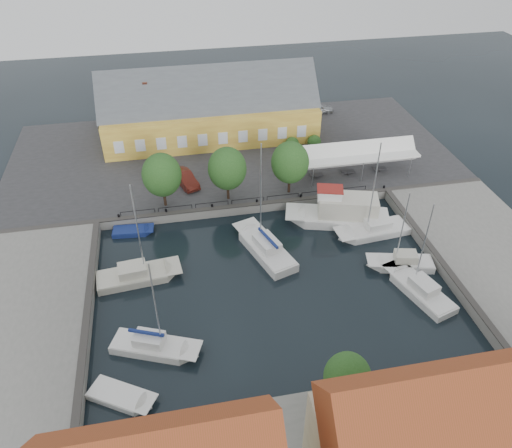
{
  "coord_description": "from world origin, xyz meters",
  "views": [
    {
      "loc": [
        -7.92,
        -34.56,
        32.0
      ],
      "look_at": [
        0.0,
        6.0,
        1.5
      ],
      "focal_mm": 35.0,
      "sensor_mm": 36.0,
      "label": 1
    }
  ],
  "objects": [
    {
      "name": "east_boat_b",
      "position": [
        12.87,
        -1.48,
        0.26
      ],
      "size": [
        6.65,
        3.45,
        9.05
      ],
      "color": "white",
      "rests_on": "ground"
    },
    {
      "name": "ground",
      "position": [
        0.0,
        0.0,
        0.0
      ],
      "size": [
        140.0,
        140.0,
        0.0
      ],
      "primitive_type": "plane",
      "color": "black",
      "rests_on": "ground"
    },
    {
      "name": "east_boat_a",
      "position": [
        12.21,
        4.03,
        0.26
      ],
      "size": [
        8.17,
        3.38,
        11.32
      ],
      "color": "white",
      "rests_on": "ground"
    },
    {
      "name": "car_red",
      "position": [
        -6.47,
        15.95,
        1.79
      ],
      "size": [
        3.24,
        5.07,
        1.58
      ],
      "primitive_type": "imported",
      "rotation": [
        0.0,
        0.0,
        0.36
      ],
      "color": "#4F1812",
      "rests_on": "north_quay"
    },
    {
      "name": "east_boat_c",
      "position": [
        12.92,
        -5.24,
        0.26
      ],
      "size": [
        4.53,
        7.93,
        9.92
      ],
      "color": "white",
      "rests_on": "ground"
    },
    {
      "name": "center_sailboat",
      "position": [
        0.37,
        3.17,
        0.36
      ],
      "size": [
        5.3,
        9.22,
        12.32
      ],
      "color": "white",
      "rests_on": "ground"
    },
    {
      "name": "car_silver",
      "position": [
        14.67,
        32.47,
        1.76
      ],
      "size": [
        4.51,
        1.88,
        1.53
      ],
      "primitive_type": "imported",
      "rotation": [
        0.0,
        0.0,
        1.55
      ],
      "color": "#9EA2A6",
      "rests_on": "north_quay"
    },
    {
      "name": "west_quay",
      "position": [
        -22.0,
        -2.0,
        0.5
      ],
      "size": [
        12.0,
        24.0,
        1.0
      ],
      "primitive_type": "cube",
      "color": "slate",
      "rests_on": "ground"
    },
    {
      "name": "warehouse",
      "position": [
        -2.6,
        28.36,
        4.43
      ],
      "size": [
        28.56,
        14.0,
        9.55
      ],
      "color": "#BF8B2E",
      "rests_on": "north_quay"
    },
    {
      "name": "trawler",
      "position": [
        9.52,
        6.64,
        1.02
      ],
      "size": [
        11.54,
        6.21,
        5.0
      ],
      "color": "white",
      "rests_on": "ground"
    },
    {
      "name": "quay_edge_fittings",
      "position": [
        0.02,
        4.75,
        1.06
      ],
      "size": [
        56.0,
        24.72,
        0.4
      ],
      "color": "#383533",
      "rests_on": "north_quay"
    },
    {
      "name": "launch_nw",
      "position": [
        -12.7,
        8.96,
        0.09
      ],
      "size": [
        4.44,
        2.06,
        0.88
      ],
      "color": "navy",
      "rests_on": "ground"
    },
    {
      "name": "north_quay",
      "position": [
        0.0,
        23.0,
        0.5
      ],
      "size": [
        56.0,
        26.0,
        1.0
      ],
      "primitive_type": "cube",
      "color": "#2D2D30",
      "rests_on": "ground"
    },
    {
      "name": "west_boat_b",
      "position": [
        -12.23,
        1.62,
        0.26
      ],
      "size": [
        8.12,
        3.49,
        10.83
      ],
      "color": "beige",
      "rests_on": "ground"
    },
    {
      "name": "west_boat_d",
      "position": [
        -10.92,
        -7.2,
        0.27
      ],
      "size": [
        7.5,
        4.76,
        9.95
      ],
      "color": "white",
      "rests_on": "ground"
    },
    {
      "name": "east_quay",
      "position": [
        22.0,
        -2.0,
        0.5
      ],
      "size": [
        12.0,
        24.0,
        1.0
      ],
      "primitive_type": "cube",
      "color": "slate",
      "rests_on": "ground"
    },
    {
      "name": "tent_canopy",
      "position": [
        14.0,
        14.5,
        3.68
      ],
      "size": [
        14.0,
        4.0,
        2.83
      ],
      "color": "white",
      "rests_on": "north_quay"
    },
    {
      "name": "launch_sw",
      "position": [
        -13.43,
        -11.27,
        0.09
      ],
      "size": [
        5.33,
        4.27,
        0.98
      ],
      "color": "white",
      "rests_on": "ground"
    },
    {
      "name": "quay_trees",
      "position": [
        -2.0,
        12.0,
        4.88
      ],
      "size": [
        18.2,
        4.2,
        6.3
      ],
      "color": "black",
      "rests_on": "north_quay"
    }
  ]
}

